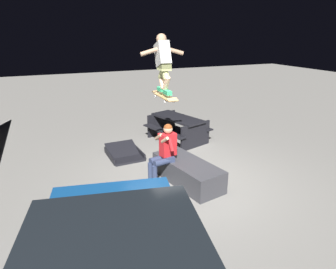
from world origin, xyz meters
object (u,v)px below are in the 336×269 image
at_px(person_sitting_on_ledge, 164,151).
at_px(skater_airborne, 163,61).
at_px(picnic_table_back, 178,125).
at_px(ledge_box_main, 187,172).
at_px(skateboard, 164,96).
at_px(trash_bin, 180,260).
at_px(kicker_ramp, 124,154).

height_order(person_sitting_on_ledge, skater_airborne, skater_airborne).
bearing_deg(person_sitting_on_ledge, picnic_table_back, -31.10).
bearing_deg(skater_airborne, person_sitting_on_ledge, -37.79).
distance_m(ledge_box_main, skateboard, 1.78).
height_order(person_sitting_on_ledge, skateboard, skateboard).
relative_size(ledge_box_main, skater_airborne, 1.57).
bearing_deg(skateboard, skater_airborne, -2.32).
xyz_separation_m(ledge_box_main, skateboard, (0.14, 0.49, 1.70)).
height_order(ledge_box_main, skateboard, skateboard).
relative_size(person_sitting_on_ledge, trash_bin, 1.50).
bearing_deg(kicker_ramp, trash_bin, 173.88).
bearing_deg(kicker_ramp, ledge_box_main, -154.97).
relative_size(skateboard, picnic_table_back, 0.51).
bearing_deg(kicker_ramp, picnic_table_back, -72.64).
distance_m(skateboard, kicker_ramp, 2.65).
xyz_separation_m(ledge_box_main, skater_airborne, (0.20, 0.49, 2.39)).
bearing_deg(trash_bin, picnic_table_back, -24.47).
bearing_deg(picnic_table_back, trash_bin, 155.53).
distance_m(person_sitting_on_ledge, skateboard, 1.21).
bearing_deg(kicker_ramp, skater_airborne, -166.46).
relative_size(picnic_table_back, trash_bin, 2.29).
height_order(kicker_ramp, picnic_table_back, picnic_table_back).
height_order(ledge_box_main, person_sitting_on_ledge, person_sitting_on_ledge).
relative_size(ledge_box_main, person_sitting_on_ledge, 1.33).
bearing_deg(skateboard, picnic_table_back, -30.62).
relative_size(skateboard, skater_airborne, 0.92).
height_order(skater_airborne, picnic_table_back, skater_airborne).
bearing_deg(skateboard, ledge_box_main, -105.87).
bearing_deg(skateboard, kicker_ramp, 13.06).
height_order(ledge_box_main, picnic_table_back, picnic_table_back).
xyz_separation_m(skateboard, kicker_ramp, (1.81, 0.42, -1.89)).
bearing_deg(ledge_box_main, skateboard, 74.13).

